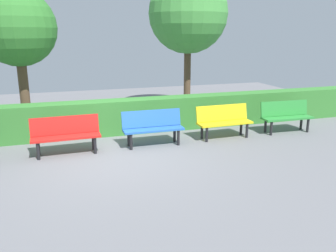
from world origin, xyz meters
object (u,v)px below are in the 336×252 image
at_px(bench_yellow, 224,120).
at_px(bench_blue, 153,126).
at_px(tree_near, 188,14).
at_px(bench_green, 286,115).
at_px(tree_mid, 18,29).
at_px(bench_red, 66,133).

xyz_separation_m(bench_yellow, bench_blue, (1.95, 0.03, 0.00)).
relative_size(bench_blue, tree_near, 0.32).
height_order(bench_green, tree_mid, tree_mid).
xyz_separation_m(bench_blue, tree_mid, (3.07, -2.59, 2.33)).
xyz_separation_m(bench_red, tree_near, (-4.28, -3.48, 2.83)).
relative_size(tree_near, tree_mid, 1.20).
bearing_deg(tree_mid, bench_green, 159.61).
height_order(bench_yellow, bench_blue, same).
bearing_deg(bench_red, bench_green, 178.99).
bearing_deg(tree_near, tree_mid, 9.27).
relative_size(bench_red, tree_near, 0.33).
bearing_deg(bench_red, bench_yellow, 179.47).
distance_m(bench_blue, tree_near, 4.99).
bearing_deg(bench_yellow, tree_near, -95.42).
xyz_separation_m(bench_green, bench_red, (5.93, 0.03, 0.00)).
height_order(bench_blue, tree_near, tree_near).
bearing_deg(bench_green, bench_yellow, 2.04).
xyz_separation_m(bench_red, tree_mid, (1.01, -2.61, 2.33)).
bearing_deg(bench_red, bench_blue, 179.31).
distance_m(bench_yellow, tree_mid, 6.10).
bearing_deg(tree_mid, bench_blue, 139.87).
height_order(bench_blue, bench_red, bench_red).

